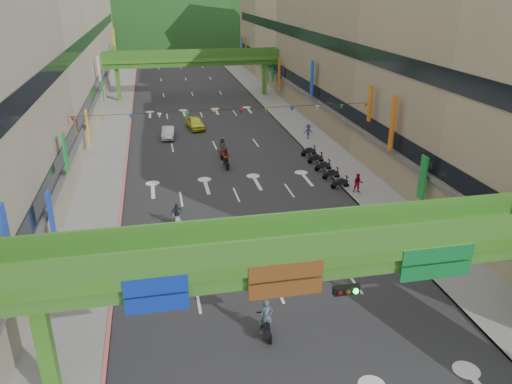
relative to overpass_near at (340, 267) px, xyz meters
name	(u,v)px	position (x,y,z in m)	size (l,w,h in m)	color
road_slab	(205,122)	(-0.93, 44.62, -5.20)	(18.00, 140.00, 0.02)	#28282B
sidewalk_left	(114,126)	(-11.93, 44.62, -5.13)	(4.00, 140.00, 0.15)	gray
sidewalk_right	(289,117)	(10.07, 44.62, -5.13)	(4.00, 140.00, 0.15)	gray
curb_left	(130,125)	(-10.03, 44.62, -5.12)	(0.20, 140.00, 0.18)	#CC5959
curb_right	(275,118)	(8.17, 44.62, -5.12)	(0.20, 140.00, 0.18)	gray
building_row_left	(32,48)	(-19.86, 44.62, 4.25)	(12.80, 95.00, 19.00)	#9E937F
building_row_right	(352,41)	(18.00, 44.62, 4.25)	(12.80, 95.00, 19.00)	gray
overpass_near	(340,267)	(0.00, 0.00, 0.00)	(28.00, 12.27, 7.10)	#4C9E2D
overpass_far	(192,62)	(-0.93, 59.62, 0.20)	(28.00, 2.20, 7.10)	#4C9E2D
hill_left	(121,39)	(-15.93, 154.62, -5.21)	(168.00, 140.00, 112.00)	#1C4419
hill_right	(234,32)	(24.07, 174.62, -5.21)	(208.00, 176.00, 128.00)	#1C4419
bunting_string	(227,112)	(-0.93, 24.62, 0.75)	(26.00, 0.36, 0.47)	black
scooter_rider_near	(266,320)	(-2.46, 2.71, -4.25)	(0.71, 1.59, 2.04)	black
scooter_rider_mid	(227,158)	(-0.76, 27.07, -4.15)	(0.83, 1.60, 2.04)	black
scooter_rider_left	(177,216)	(-6.01, 15.62, -4.30)	(0.92, 1.60, 1.84)	#92949B
scooter_rider_far	(222,148)	(-0.73, 30.14, -4.11)	(0.98, 1.58, 2.14)	maroon
parked_scooter_row	(323,166)	(7.87, 24.62, -4.68)	(1.60, 9.37, 1.08)	black
car_silver	(168,132)	(-5.66, 38.48, -4.57)	(1.34, 3.83, 1.26)	silver
car_yellow	(195,123)	(-2.35, 41.74, -4.48)	(1.71, 4.26, 1.45)	yellow
pedestrian_red	(358,185)	(8.87, 18.81, -4.40)	(0.78, 0.61, 1.60)	#A0021B
pedestrian_dark	(427,224)	(10.60, 10.90, -4.33)	(1.03, 0.43, 1.76)	black
pedestrian_blue	(308,133)	(9.49, 34.62, -4.40)	(0.75, 0.48, 1.61)	navy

